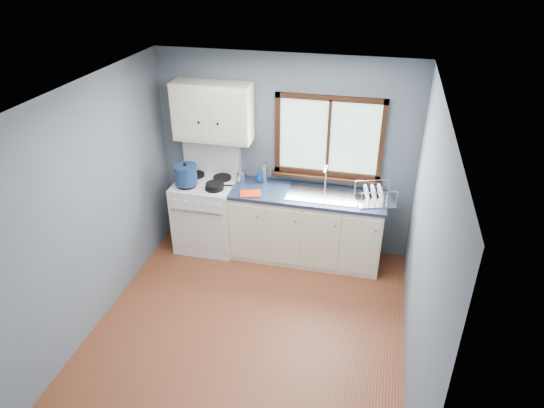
% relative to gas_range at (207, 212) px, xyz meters
% --- Properties ---
extents(floor, '(3.20, 3.60, 0.02)m').
position_rel_gas_range_xyz_m(floor, '(0.95, -1.47, -0.50)').
color(floor, brown).
rests_on(floor, ground).
extents(ceiling, '(3.20, 3.60, 0.02)m').
position_rel_gas_range_xyz_m(ceiling, '(0.95, -1.47, 2.02)').
color(ceiling, white).
rests_on(ceiling, wall_back).
extents(wall_back, '(3.20, 0.02, 2.50)m').
position_rel_gas_range_xyz_m(wall_back, '(0.95, 0.34, 0.76)').
color(wall_back, slate).
rests_on(wall_back, ground).
extents(wall_front, '(3.20, 0.02, 2.50)m').
position_rel_gas_range_xyz_m(wall_front, '(0.95, -3.28, 0.76)').
color(wall_front, slate).
rests_on(wall_front, ground).
extents(wall_left, '(0.02, 3.60, 2.50)m').
position_rel_gas_range_xyz_m(wall_left, '(-0.66, -1.47, 0.76)').
color(wall_left, slate).
rests_on(wall_left, ground).
extents(wall_right, '(0.02, 3.60, 2.50)m').
position_rel_gas_range_xyz_m(wall_right, '(2.56, -1.47, 0.76)').
color(wall_right, slate).
rests_on(wall_right, ground).
extents(gas_range, '(0.76, 0.69, 1.36)m').
position_rel_gas_range_xyz_m(gas_range, '(0.00, 0.00, 0.00)').
color(gas_range, white).
rests_on(gas_range, floor).
extents(base_cabinets, '(1.85, 0.60, 0.88)m').
position_rel_gas_range_xyz_m(base_cabinets, '(1.31, 0.02, -0.08)').
color(base_cabinets, '#EDE8C5').
rests_on(base_cabinets, floor).
extents(countertop, '(1.89, 0.64, 0.04)m').
position_rel_gas_range_xyz_m(countertop, '(1.31, 0.02, 0.41)').
color(countertop, '#182339').
rests_on(countertop, base_cabinets).
extents(sink, '(0.84, 0.46, 0.44)m').
position_rel_gas_range_xyz_m(sink, '(1.49, 0.02, 0.37)').
color(sink, silver).
rests_on(sink, countertop).
extents(window, '(1.36, 0.10, 1.03)m').
position_rel_gas_range_xyz_m(window, '(1.48, 0.30, 0.98)').
color(window, '#9EC6A8').
rests_on(window, wall_back).
extents(upper_cabinets, '(0.95, 0.35, 0.70)m').
position_rel_gas_range_xyz_m(upper_cabinets, '(0.10, 0.15, 1.31)').
color(upper_cabinets, '#EDE8C5').
rests_on(upper_cabinets, wall_back).
extents(skillet, '(0.35, 0.26, 0.04)m').
position_rel_gas_range_xyz_m(skillet, '(0.19, -0.15, 0.49)').
color(skillet, black).
rests_on(skillet, gas_range).
extents(stockpot, '(0.31, 0.31, 0.28)m').
position_rel_gas_range_xyz_m(stockpot, '(-0.18, -0.15, 0.59)').
color(stockpot, navy).
rests_on(stockpot, gas_range).
extents(utensil_crock, '(0.15, 0.15, 0.36)m').
position_rel_gas_range_xyz_m(utensil_crock, '(0.44, 0.14, 0.50)').
color(utensil_crock, silver).
rests_on(utensil_crock, countertop).
extents(thermos, '(0.08, 0.08, 0.27)m').
position_rel_gas_range_xyz_m(thermos, '(0.73, 0.17, 0.56)').
color(thermos, silver).
rests_on(thermos, countertop).
extents(soap_bottle, '(0.11, 0.11, 0.24)m').
position_rel_gas_range_xyz_m(soap_bottle, '(0.68, 0.16, 0.55)').
color(soap_bottle, blue).
rests_on(soap_bottle, countertop).
extents(dish_towel, '(0.29, 0.24, 0.02)m').
position_rel_gas_range_xyz_m(dish_towel, '(0.64, -0.17, 0.44)').
color(dish_towel, '#E24114').
rests_on(dish_towel, countertop).
extents(dish_rack, '(0.51, 0.44, 0.22)m').
position_rel_gas_range_xyz_m(dish_rack, '(2.09, -0.02, 0.48)').
color(dish_rack, silver).
rests_on(dish_rack, countertop).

